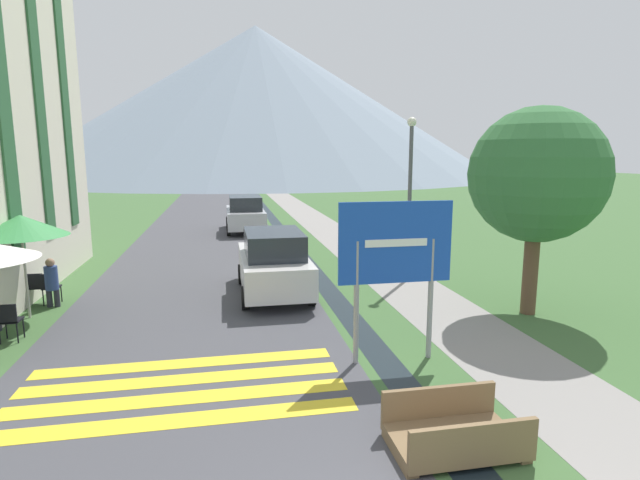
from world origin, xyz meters
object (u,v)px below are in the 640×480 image
at_px(streetlamp, 410,185).
at_px(cafe_chair_near_left, 9,319).
at_px(tree_by_path, 537,176).
at_px(road_sign, 395,256).
at_px(parked_car_far, 245,214).
at_px(cafe_umbrella_middle_green, 21,226).
at_px(cafe_chair_far_right, 36,285).
at_px(parked_car_near, 273,263).
at_px(footbridge, 454,433).
at_px(person_seated_far, 52,280).
at_px(cafe_chair_far_left, 50,286).

bearing_deg(streetlamp, cafe_chair_near_left, -161.34).
relative_size(streetlamp, tree_by_path, 0.99).
xyz_separation_m(road_sign, cafe_chair_near_left, (-7.57, 2.43, -1.54)).
bearing_deg(streetlamp, parked_car_far, 112.28).
relative_size(cafe_chair_near_left, cafe_umbrella_middle_green, 0.34).
bearing_deg(tree_by_path, cafe_chair_far_right, 165.70).
bearing_deg(tree_by_path, cafe_umbrella_middle_green, 170.63).
distance_m(parked_car_near, cafe_umbrella_middle_green, 6.22).
relative_size(road_sign, parked_car_far, 0.70).
height_order(footbridge, streetlamp, streetlamp).
height_order(parked_car_near, cafe_chair_far_right, parked_car_near).
bearing_deg(parked_car_near, tree_by_path, -25.64).
relative_size(road_sign, parked_car_near, 0.73).
bearing_deg(streetlamp, person_seated_far, -174.80).
relative_size(cafe_chair_near_left, streetlamp, 0.17).
distance_m(road_sign, cafe_chair_far_left, 9.30).
height_order(cafe_chair_far_left, tree_by_path, tree_by_path).
distance_m(road_sign, footbridge, 3.47).
relative_size(footbridge, cafe_chair_far_right, 2.00).
bearing_deg(cafe_umbrella_middle_green, cafe_chair_far_right, 99.67).
bearing_deg(road_sign, parked_car_far, 96.78).
bearing_deg(tree_by_path, road_sign, -153.60).
distance_m(footbridge, parked_car_near, 8.14).
bearing_deg(parked_car_far, parked_car_near, -88.86).
height_order(parked_car_far, cafe_chair_near_left, parked_car_far).
distance_m(cafe_chair_far_right, person_seated_far, 0.60).
bearing_deg(road_sign, cafe_chair_far_right, 146.72).
relative_size(parked_car_near, cafe_chair_far_right, 4.91).
height_order(road_sign, cafe_chair_near_left, road_sign).
xyz_separation_m(streetlamp, tree_by_path, (1.75, -3.72, 0.43)).
distance_m(cafe_chair_near_left, cafe_umbrella_middle_green, 2.42).
bearing_deg(person_seated_far, tree_by_path, -13.44).
bearing_deg(footbridge, cafe_umbrella_middle_green, 137.21).
bearing_deg(person_seated_far, parked_car_far, 65.31).
height_order(road_sign, tree_by_path, tree_by_path).
bearing_deg(cafe_chair_far_right, tree_by_path, -34.76).
height_order(cafe_umbrella_middle_green, tree_by_path, tree_by_path).
xyz_separation_m(cafe_chair_far_right, cafe_umbrella_middle_green, (0.19, -1.13, 1.73)).
xyz_separation_m(cafe_chair_far_left, tree_by_path, (11.86, -3.02, 2.89)).
xyz_separation_m(footbridge, streetlamp, (2.68, 8.78, 2.74)).
bearing_deg(parked_car_far, cafe_chair_far_left, -115.50).
height_order(cafe_umbrella_middle_green, streetlamp, streetlamp).
relative_size(parked_car_near, tree_by_path, 0.83).
xyz_separation_m(cafe_chair_far_left, cafe_chair_near_left, (0.03, -2.70, 0.00)).
bearing_deg(footbridge, parked_car_near, 101.38).
relative_size(footbridge, streetlamp, 0.34).
bearing_deg(footbridge, cafe_chair_far_right, 133.66).
xyz_separation_m(cafe_chair_far_right, cafe_chair_far_left, (0.37, -0.10, 0.00)).
relative_size(road_sign, cafe_chair_near_left, 3.60).
height_order(footbridge, cafe_chair_far_left, cafe_chair_far_left).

